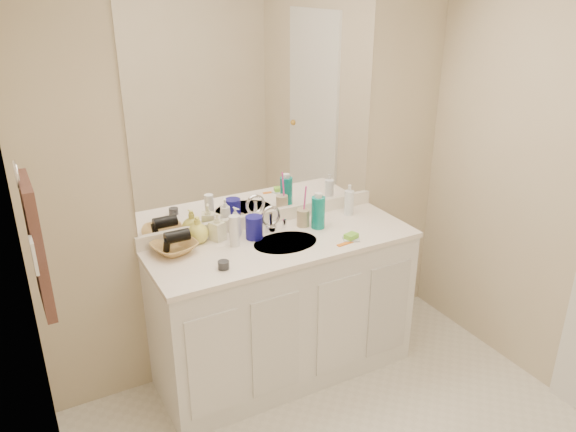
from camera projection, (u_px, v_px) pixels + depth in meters
The scene contains 26 objects.
wall_back at pixel (261, 173), 3.23m from camera, with size 2.60×0.02×2.40m, color beige.
wall_left at pixel (52, 369), 1.60m from camera, with size 0.02×2.60×2.40m, color beige.
vanity_cabinet at pixel (284, 311), 3.31m from camera, with size 1.50×0.55×0.85m, color white.
countertop at pixel (284, 243), 3.14m from camera, with size 1.52×0.57×0.03m, color white.
backsplash at pixel (263, 218), 3.32m from camera, with size 1.52×0.03×0.08m, color white.
sink_basin at pixel (285, 244), 3.12m from camera, with size 0.37×0.37×0.02m, color #BBB4A4.
faucet at pixel (271, 222), 3.24m from camera, with size 0.02×0.02×0.11m, color silver.
mirror at pixel (260, 111), 3.08m from camera, with size 1.48×0.01×1.20m, color white.
blue_mug at pixel (254, 227), 3.14m from camera, with size 0.10×0.10×0.13m, color navy.
tan_cup at pixel (303, 218), 3.30m from camera, with size 0.07×0.07×0.10m, color tan.
toothbrush at pixel (305, 202), 3.27m from camera, with size 0.01×0.01×0.20m, color #FF43B5.
mouthwash_bottle at pixel (318, 213), 3.26m from camera, with size 0.08×0.08×0.19m, color #0B857C.
clear_pump_bottle at pixel (349, 203), 3.46m from camera, with size 0.06×0.06×0.15m, color white.
soap_dish at pixel (351, 239), 3.14m from camera, with size 0.09×0.07×0.01m, color silver.
green_soap at pixel (351, 236), 3.13m from camera, with size 0.07×0.05×0.03m, color #74CB31.
orange_comb at pixel (346, 243), 3.10m from camera, with size 0.12×0.03×0.01m, color orange.
dark_jar at pixel (224, 265), 2.82m from camera, with size 0.06×0.06×0.04m, color #28292D.
extra_white_bottle at pixel (234, 231), 3.04m from camera, with size 0.05×0.05×0.17m, color white.
soap_bottle_white at pixel (236, 222), 3.16m from camera, with size 0.07×0.07×0.17m, color white.
soap_bottle_cream at pixel (217, 227), 3.11m from camera, with size 0.07×0.07×0.16m, color #F5F3C7.
soap_bottle_yellow at pixel (198, 230), 3.09m from camera, with size 0.12×0.12×0.15m, color #EAE55B.
wicker_basket at pixel (174, 247), 2.99m from camera, with size 0.23×0.23×0.06m, color #AD8345.
hair_dryer at pixel (177, 236), 2.97m from camera, with size 0.07×0.07×0.13m, color black.
towel_ring at pixel (17, 175), 2.11m from camera, with size 0.11×0.11×0.01m, color silver.
hand_towel at pixel (37, 245), 2.23m from camera, with size 0.04×0.32×0.55m, color #3F2722.
switch_plate at pixel (34, 255), 2.04m from camera, with size 0.01×0.09×0.13m, color white.
Camera 1 is at (-1.33, -1.47, 2.23)m, focal length 35.00 mm.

